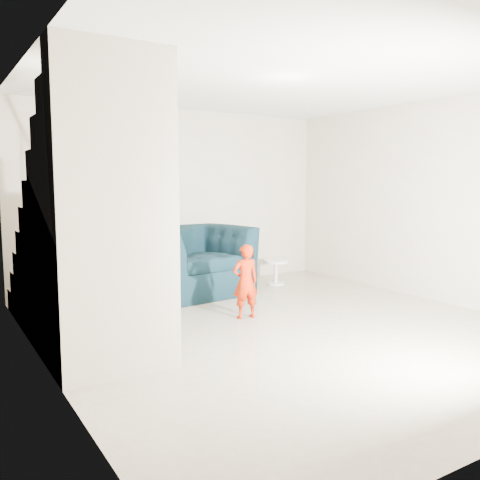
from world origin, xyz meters
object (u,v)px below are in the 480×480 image
Objects in this scene: toddler at (245,281)px; side_table at (276,268)px; armchair at (192,261)px; staircase at (87,250)px.

toddler reaches higher than side_table.
staircase is at bearing -146.79° from armchair.
side_table is at bearing -10.19° from armchair.
side_table is (1.46, 1.42, -0.18)m from toddler.
side_table is at bearing -128.13° from toddler.
side_table is (1.41, -0.10, -0.22)m from armchair.
staircase is at bearing 8.54° from toddler.
armchair is at bearing -84.16° from toddler.
staircase reaches higher than armchair.
armchair is 0.41× the size of staircase.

